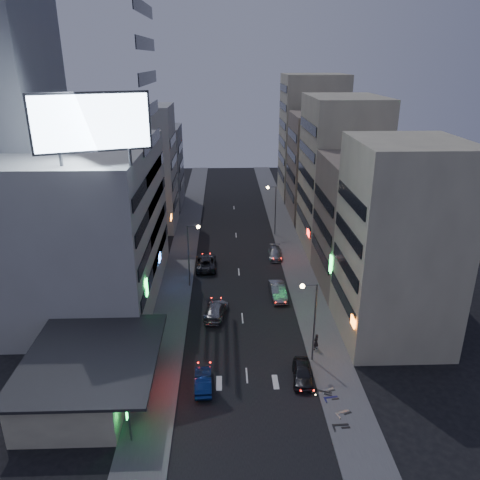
{
  "coord_description": "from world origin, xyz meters",
  "views": [
    {
      "loc": [
        -1.83,
        -30.9,
        26.77
      ],
      "look_at": [
        -0.04,
        20.47,
        6.76
      ],
      "focal_mm": 35.0,
      "sensor_mm": 36.0,
      "label": 1
    }
  ],
  "objects_px": {
    "parked_car_left": "(206,262)",
    "person": "(316,342)",
    "parked_car_right_far": "(275,253)",
    "scooter_silver_a": "(349,404)",
    "scooter_silver_b": "(333,382)",
    "road_car_silver": "(216,310)",
    "scooter_blue": "(338,390)",
    "road_car_blue": "(203,381)",
    "parked_car_right_mid": "(278,291)",
    "scooter_black_b": "(333,387)",
    "parked_car_right_near": "(302,373)",
    "scooter_black_a": "(349,417)"
  },
  "relations": [
    {
      "from": "road_car_blue",
      "to": "parked_car_right_mid",
      "type": "bearing_deg",
      "value": -119.38
    },
    {
      "from": "parked_car_left",
      "to": "person",
      "type": "relative_size",
      "value": 3.45
    },
    {
      "from": "scooter_blue",
      "to": "scooter_black_b",
      "type": "bearing_deg",
      "value": 31.69
    },
    {
      "from": "parked_car_right_near",
      "to": "road_car_blue",
      "type": "bearing_deg",
      "value": -169.59
    },
    {
      "from": "scooter_blue",
      "to": "road_car_silver",
      "type": "bearing_deg",
      "value": 29.24
    },
    {
      "from": "parked_car_right_near",
      "to": "parked_car_right_far",
      "type": "xyz_separation_m",
      "value": [
        0.51,
        27.46,
        -0.07
      ]
    },
    {
      "from": "road_car_silver",
      "to": "scooter_blue",
      "type": "height_order",
      "value": "road_car_silver"
    },
    {
      "from": "parked_car_right_mid",
      "to": "road_car_blue",
      "type": "bearing_deg",
      "value": -119.78
    },
    {
      "from": "road_car_blue",
      "to": "scooter_silver_a",
      "type": "relative_size",
      "value": 2.25
    },
    {
      "from": "parked_car_right_far",
      "to": "road_car_silver",
      "type": "relative_size",
      "value": 0.87
    },
    {
      "from": "road_car_blue",
      "to": "scooter_silver_b",
      "type": "height_order",
      "value": "road_car_blue"
    },
    {
      "from": "parked_car_right_mid",
      "to": "scooter_silver_a",
      "type": "distance_m",
      "value": 19.85
    },
    {
      "from": "parked_car_left",
      "to": "scooter_silver_b",
      "type": "relative_size",
      "value": 3.51
    },
    {
      "from": "scooter_black_b",
      "to": "parked_car_right_near",
      "type": "bearing_deg",
      "value": 70.53
    },
    {
      "from": "parked_car_right_far",
      "to": "road_car_blue",
      "type": "relative_size",
      "value": 1.09
    },
    {
      "from": "parked_car_right_near",
      "to": "road_car_blue",
      "type": "distance_m",
      "value": 8.8
    },
    {
      "from": "parked_car_right_far",
      "to": "scooter_blue",
      "type": "relative_size",
      "value": 2.51
    },
    {
      "from": "road_car_blue",
      "to": "scooter_black_a",
      "type": "bearing_deg",
      "value": 154.75
    },
    {
      "from": "parked_car_right_mid",
      "to": "scooter_blue",
      "type": "distance_m",
      "value": 18.12
    },
    {
      "from": "person",
      "to": "scooter_black_b",
      "type": "distance_m",
      "value": 6.38
    },
    {
      "from": "road_car_silver",
      "to": "scooter_silver_b",
      "type": "bearing_deg",
      "value": 140.19
    },
    {
      "from": "parked_car_right_mid",
      "to": "road_car_silver",
      "type": "bearing_deg",
      "value": -153.25
    },
    {
      "from": "parked_car_right_mid",
      "to": "scooter_black_a",
      "type": "xyz_separation_m",
      "value": [
        3.24,
        -21.1,
        -0.1
      ]
    },
    {
      "from": "parked_car_right_near",
      "to": "scooter_black_a",
      "type": "bearing_deg",
      "value": -58.47
    },
    {
      "from": "road_car_silver",
      "to": "scooter_black_b",
      "type": "height_order",
      "value": "road_car_silver"
    },
    {
      "from": "scooter_blue",
      "to": "parked_car_right_near",
      "type": "bearing_deg",
      "value": 39.86
    },
    {
      "from": "parked_car_right_far",
      "to": "scooter_silver_a",
      "type": "xyz_separation_m",
      "value": [
        2.62,
        -31.48,
        0.03
      ]
    },
    {
      "from": "person",
      "to": "scooter_blue",
      "type": "height_order",
      "value": "person"
    },
    {
      "from": "road_car_silver",
      "to": "parked_car_right_near",
      "type": "bearing_deg",
      "value": 135.61
    },
    {
      "from": "parked_car_right_far",
      "to": "scooter_black_b",
      "type": "height_order",
      "value": "parked_car_right_far"
    },
    {
      "from": "parked_car_right_far",
      "to": "parked_car_right_mid",
      "type": "bearing_deg",
      "value": -91.62
    },
    {
      "from": "parked_car_right_near",
      "to": "scooter_black_a",
      "type": "distance_m",
      "value": 6.24
    },
    {
      "from": "parked_car_left",
      "to": "scooter_blue",
      "type": "xyz_separation_m",
      "value": [
        11.99,
        -26.67,
        -0.15
      ]
    },
    {
      "from": "parked_car_right_mid",
      "to": "person",
      "type": "height_order",
      "value": "person"
    },
    {
      "from": "parked_car_right_far",
      "to": "road_car_silver",
      "type": "distance_m",
      "value": 18.14
    },
    {
      "from": "parked_car_right_near",
      "to": "person",
      "type": "height_order",
      "value": "person"
    },
    {
      "from": "scooter_silver_a",
      "to": "scooter_black_b",
      "type": "distance_m",
      "value": 2.21
    },
    {
      "from": "scooter_silver_a",
      "to": "scooter_blue",
      "type": "relative_size",
      "value": 1.02
    },
    {
      "from": "person",
      "to": "scooter_silver_b",
      "type": "distance_m",
      "value": 5.72
    },
    {
      "from": "parked_car_right_near",
      "to": "scooter_blue",
      "type": "distance_m",
      "value": 3.52
    },
    {
      "from": "parked_car_right_far",
      "to": "person",
      "type": "bearing_deg",
      "value": -83.09
    },
    {
      "from": "scooter_blue",
      "to": "person",
      "type": "bearing_deg",
      "value": -3.05
    },
    {
      "from": "scooter_blue",
      "to": "scooter_black_b",
      "type": "relative_size",
      "value": 0.97
    },
    {
      "from": "road_car_silver",
      "to": "scooter_black_b",
      "type": "relative_size",
      "value": 2.79
    },
    {
      "from": "road_car_silver",
      "to": "scooter_black_a",
      "type": "distance_m",
      "value": 19.97
    },
    {
      "from": "road_car_silver",
      "to": "parked_car_left",
      "type": "bearing_deg",
      "value": -72.1
    },
    {
      "from": "parked_car_right_mid",
      "to": "person",
      "type": "relative_size",
      "value": 2.86
    },
    {
      "from": "parked_car_right_near",
      "to": "parked_car_right_far",
      "type": "distance_m",
      "value": 27.47
    },
    {
      "from": "parked_car_right_near",
      "to": "person",
      "type": "bearing_deg",
      "value": 70.85
    },
    {
      "from": "scooter_silver_a",
      "to": "person",
      "type": "bearing_deg",
      "value": -12.43
    }
  ]
}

